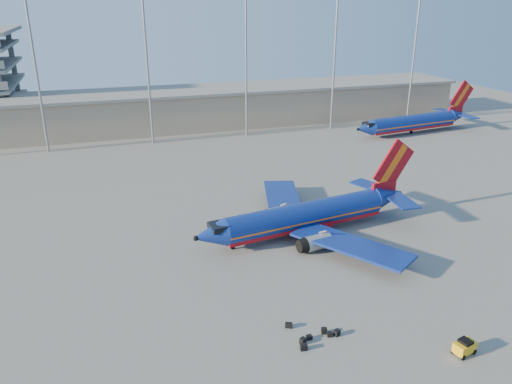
% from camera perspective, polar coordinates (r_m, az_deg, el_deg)
% --- Properties ---
extents(ground, '(220.00, 220.00, 0.00)m').
position_cam_1_polar(ground, '(62.86, -1.95, -4.71)').
color(ground, slate).
rests_on(ground, ground).
extents(terminal_building, '(122.00, 16.00, 8.50)m').
position_cam_1_polar(terminal_building, '(117.57, -5.18, 9.72)').
color(terminal_building, gray).
rests_on(terminal_building, ground).
extents(light_mast_row, '(101.60, 1.60, 28.65)m').
position_cam_1_polar(light_mast_row, '(102.98, -6.67, 15.51)').
color(light_mast_row, gray).
rests_on(light_mast_row, ground).
extents(aircraft_main, '(31.16, 29.77, 10.59)m').
position_cam_1_polar(aircraft_main, '(62.57, 6.15, -2.67)').
color(aircraft_main, navy).
rests_on(aircraft_main, ground).
extents(aircraft_second, '(31.53, 12.21, 10.70)m').
position_cam_1_polar(aircraft_second, '(115.25, 17.72, 7.64)').
color(aircraft_second, navy).
rests_on(aircraft_second, ground).
extents(baggage_tug, '(2.09, 1.54, 1.35)m').
position_cam_1_polar(baggage_tug, '(46.28, 22.74, -15.99)').
color(baggage_tug, gold).
rests_on(baggage_tug, ground).
extents(luggage_pile, '(4.28, 3.74, 0.54)m').
position_cam_1_polar(luggage_pile, '(45.12, 6.55, -16.01)').
color(luggage_pile, black).
rests_on(luggage_pile, ground).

